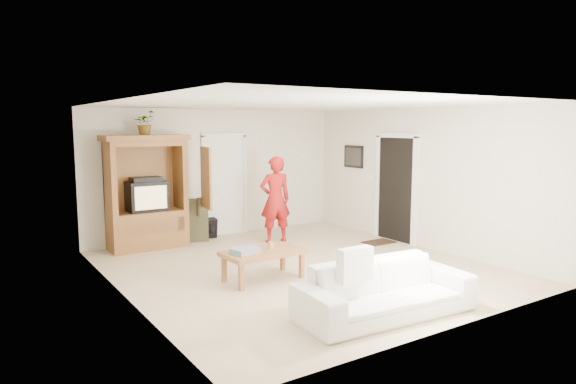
% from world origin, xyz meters
% --- Properties ---
extents(floor, '(6.00, 6.00, 0.00)m').
position_xyz_m(floor, '(0.00, 0.00, 0.00)').
color(floor, tan).
rests_on(floor, ground).
extents(ceiling, '(6.00, 6.00, 0.00)m').
position_xyz_m(ceiling, '(0.00, 0.00, 2.60)').
color(ceiling, white).
rests_on(ceiling, floor).
extents(wall_back, '(5.50, 0.00, 5.50)m').
position_xyz_m(wall_back, '(0.00, 3.00, 1.30)').
color(wall_back, silver).
rests_on(wall_back, floor).
extents(wall_front, '(5.50, 0.00, 5.50)m').
position_xyz_m(wall_front, '(0.00, -3.00, 1.30)').
color(wall_front, silver).
rests_on(wall_front, floor).
extents(wall_left, '(0.00, 6.00, 6.00)m').
position_xyz_m(wall_left, '(-2.75, 0.00, 1.30)').
color(wall_left, silver).
rests_on(wall_left, floor).
extents(wall_right, '(0.00, 6.00, 6.00)m').
position_xyz_m(wall_right, '(2.75, 0.00, 1.30)').
color(wall_right, silver).
rests_on(wall_right, floor).
extents(armoire, '(1.82, 1.14, 2.10)m').
position_xyz_m(armoire, '(-1.58, 2.66, 0.91)').
color(armoire, brown).
rests_on(armoire, floor).
extents(door_back, '(0.85, 0.05, 2.04)m').
position_xyz_m(door_back, '(0.15, 2.97, 1.02)').
color(door_back, white).
rests_on(door_back, floor).
extents(doorway_right, '(0.05, 0.90, 2.04)m').
position_xyz_m(doorway_right, '(2.73, 0.60, 1.02)').
color(doorway_right, black).
rests_on(doorway_right, floor).
extents(framed_picture, '(0.03, 0.60, 0.48)m').
position_xyz_m(framed_picture, '(2.73, 1.90, 1.60)').
color(framed_picture, black).
rests_on(framed_picture, wall_right).
extents(doormat, '(0.60, 0.40, 0.02)m').
position_xyz_m(doormat, '(2.30, 0.60, 0.01)').
color(doormat, '#382316').
rests_on(doormat, floor).
extents(plant, '(0.52, 0.51, 0.44)m').
position_xyz_m(plant, '(-1.60, 2.63, 2.32)').
color(plant, '#4C7238').
rests_on(plant, armoire).
extents(man, '(0.69, 0.53, 1.69)m').
position_xyz_m(man, '(0.64, 1.76, 0.84)').
color(man, '#A91716').
rests_on(man, floor).
extents(sofa, '(2.26, 1.03, 0.64)m').
position_xyz_m(sofa, '(-0.31, -2.29, 0.32)').
color(sofa, white).
rests_on(sofa, floor).
extents(coffee_table, '(1.22, 0.70, 0.45)m').
position_xyz_m(coffee_table, '(-0.82, -0.26, 0.39)').
color(coffee_table, '#985F34').
rests_on(coffee_table, floor).
extents(towel, '(0.43, 0.36, 0.08)m').
position_xyz_m(towel, '(-1.12, -0.26, 0.49)').
color(towel, '#CF456C').
rests_on(towel, coffee_table).
extents(candle, '(0.08, 0.08, 0.10)m').
position_xyz_m(candle, '(-0.65, -0.20, 0.50)').
color(candle, tan).
rests_on(candle, coffee_table).
extents(backpack_black, '(0.32, 0.20, 0.39)m').
position_xyz_m(backpack_black, '(-0.31, 2.80, 0.20)').
color(backpack_black, black).
rests_on(backpack_black, floor).
extents(backpack_olive, '(0.51, 0.44, 0.82)m').
position_xyz_m(backpack_olive, '(-0.60, 2.72, 0.41)').
color(backpack_olive, '#47442B').
rests_on(backpack_olive, floor).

